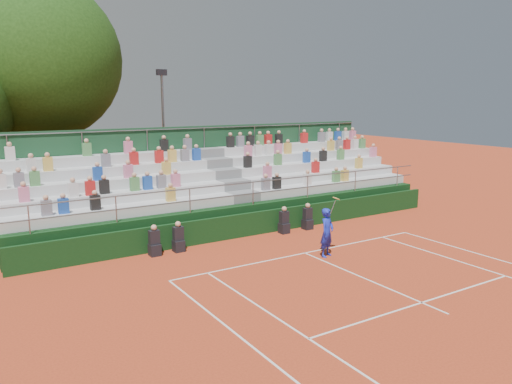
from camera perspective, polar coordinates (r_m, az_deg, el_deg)
ground at (r=19.14m, az=5.61°, el=-6.97°), size 90.00×90.00×0.00m
courtside_wall at (r=21.52m, az=0.42°, el=-3.53°), size 20.00×0.15×1.00m
line_officials at (r=20.44m, az=-2.27°, el=-4.38°), size 7.58×0.40×1.19m
grandstand at (r=24.12m, az=-3.71°, el=-0.58°), size 20.00×5.20×4.40m
tennis_player at (r=18.63m, az=8.12°, el=-4.59°), size 0.92×0.65×2.22m
tree_east at (r=27.53m, az=-23.63°, el=13.72°), size 8.02×8.02×11.67m
floodlight_mast at (r=30.39m, az=-10.56°, el=7.87°), size 0.60×0.25×7.42m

